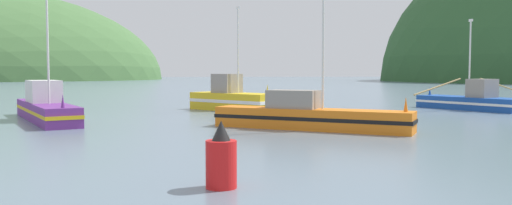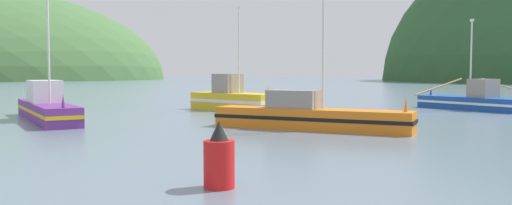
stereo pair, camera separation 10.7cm
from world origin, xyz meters
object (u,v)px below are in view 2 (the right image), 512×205
at_px(fishing_boat_purple, 46,107).
at_px(fishing_boat_blue, 473,101).
at_px(fishing_boat_orange, 308,116).
at_px(channel_buoy, 219,160).
at_px(fishing_boat_yellow, 233,99).

distance_m(fishing_boat_purple, fishing_boat_blue, 30.42).
distance_m(fishing_boat_orange, fishing_boat_blue, 19.19).
xyz_separation_m(fishing_boat_orange, channel_buoy, (-5.32, -12.21, 0.03)).
height_order(fishing_boat_orange, channel_buoy, fishing_boat_orange).
distance_m(fishing_boat_orange, fishing_boat_purple, 15.99).
relative_size(fishing_boat_blue, channel_buoy, 6.90).
bearing_deg(fishing_boat_yellow, fishing_boat_blue, 42.83).
bearing_deg(fishing_boat_purple, fishing_boat_blue, 74.45).
relative_size(fishing_boat_yellow, fishing_boat_purple, 0.69).
bearing_deg(fishing_boat_yellow, fishing_boat_orange, -29.92).
xyz_separation_m(fishing_boat_blue, channel_buoy, (-20.99, -23.28, 0.02)).
distance_m(fishing_boat_yellow, fishing_boat_purple, 13.35).
xyz_separation_m(fishing_boat_yellow, channel_buoy, (-2.73, -25.19, -0.17)).
bearing_deg(channel_buoy, fishing_boat_purple, 115.60).
bearing_deg(channel_buoy, fishing_boat_yellow, 83.82).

